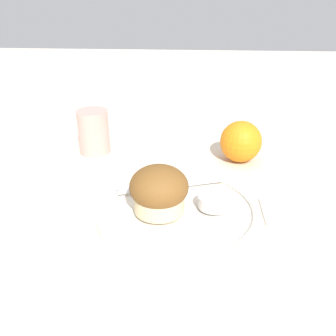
{
  "coord_description": "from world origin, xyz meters",
  "views": [
    {
      "loc": [
        0.03,
        -0.48,
        0.31
      ],
      "look_at": [
        -0.0,
        0.03,
        0.06
      ],
      "focal_mm": 40.0,
      "sensor_mm": 36.0,
      "label": 1
    }
  ],
  "objects_px": {
    "muffin": "(159,190)",
    "orange_fruit": "(241,142)",
    "butter_knife": "(176,184)",
    "juice_glass": "(94,132)"
  },
  "relations": [
    {
      "from": "orange_fruit",
      "to": "butter_knife",
      "type": "bearing_deg",
      "value": -128.91
    },
    {
      "from": "butter_knife",
      "to": "muffin",
      "type": "bearing_deg",
      "value": -124.15
    },
    {
      "from": "muffin",
      "to": "juice_glass",
      "type": "relative_size",
      "value": 0.95
    },
    {
      "from": "muffin",
      "to": "orange_fruit",
      "type": "xyz_separation_m",
      "value": [
        0.14,
        0.21,
        -0.01
      ]
    },
    {
      "from": "orange_fruit",
      "to": "muffin",
      "type": "bearing_deg",
      "value": -122.27
    },
    {
      "from": "muffin",
      "to": "butter_knife",
      "type": "relative_size",
      "value": 0.45
    },
    {
      "from": "muffin",
      "to": "butter_knife",
      "type": "height_order",
      "value": "muffin"
    },
    {
      "from": "butter_knife",
      "to": "juice_glass",
      "type": "bearing_deg",
      "value": 118.06
    },
    {
      "from": "butter_knife",
      "to": "orange_fruit",
      "type": "xyz_separation_m",
      "value": [
        0.11,
        0.14,
        0.02
      ]
    },
    {
      "from": "muffin",
      "to": "orange_fruit",
      "type": "bearing_deg",
      "value": 57.73
    }
  ]
}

